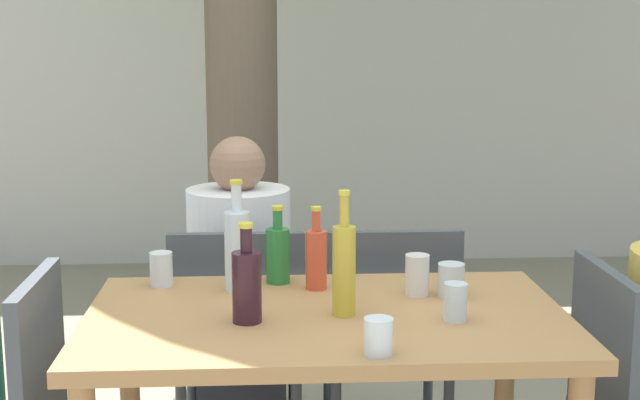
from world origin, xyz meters
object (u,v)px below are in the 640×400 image
at_px(oil_cruet_0, 344,267).
at_px(soda_bottle_4, 316,257).
at_px(drinking_glass_0, 161,269).
at_px(water_bottle_3, 237,248).
at_px(drinking_glass_3, 417,275).
at_px(wine_bottle_1, 247,284).
at_px(green_bottle_2, 278,253).
at_px(patio_chair_2, 239,338).
at_px(dining_table_front, 327,350).
at_px(drinking_glass_4, 451,280).
at_px(drinking_glass_2, 455,302).
at_px(drinking_glass_1, 378,336).
at_px(person_seated_2, 241,310).
at_px(patio_chair_3, 389,335).

bearing_deg(oil_cruet_0, soda_bottle_4, 103.10).
bearing_deg(soda_bottle_4, drinking_glass_0, 172.80).
bearing_deg(water_bottle_3, drinking_glass_3, -8.42).
relative_size(wine_bottle_1, green_bottle_2, 1.12).
xyz_separation_m(patio_chair_2, water_bottle_3, (0.01, -0.39, 0.41)).
distance_m(dining_table_front, drinking_glass_4, 0.41).
xyz_separation_m(drinking_glass_0, drinking_glass_2, (0.79, -0.37, -0.00)).
bearing_deg(drinking_glass_4, oil_cruet_0, -153.47).
bearing_deg(patio_chair_2, wine_bottle_1, 93.97).
distance_m(wine_bottle_1, drinking_glass_1, 0.40).
height_order(drinking_glass_2, drinking_glass_3, drinking_glass_3).
distance_m(patio_chair_2, green_bottle_2, 0.50).
height_order(person_seated_2, drinking_glass_0, person_seated_2).
height_order(patio_chair_2, green_bottle_2, green_bottle_2).
bearing_deg(water_bottle_3, drinking_glass_4, -8.43).
bearing_deg(patio_chair_3, drinking_glass_4, 102.30).
bearing_deg(patio_chair_3, wine_bottle_1, 55.76).
bearing_deg(patio_chair_3, person_seated_2, -24.41).
relative_size(oil_cruet_0, drinking_glass_4, 3.56).
bearing_deg(patio_chair_3, drinking_glass_2, 95.78).
distance_m(person_seated_2, drinking_glass_4, 0.99).
xyz_separation_m(wine_bottle_1, drinking_glass_0, (-0.26, 0.35, -0.05)).
xyz_separation_m(patio_chair_2, person_seated_2, (0.00, 0.23, 0.02)).
bearing_deg(soda_bottle_4, water_bottle_3, -178.68).
bearing_deg(person_seated_2, water_bottle_3, 91.27).
bearing_deg(drinking_glass_3, drinking_glass_4, -8.46).
relative_size(soda_bottle_4, drinking_glass_0, 2.41).
bearing_deg(person_seated_2, wine_bottle_1, 92.96).
bearing_deg(soda_bottle_4, drinking_glass_1, -78.38).
height_order(patio_chair_3, person_seated_2, person_seated_2).
relative_size(oil_cruet_0, drinking_glass_2, 3.36).
xyz_separation_m(drinking_glass_3, drinking_glass_4, (0.09, -0.01, -0.01)).
distance_m(patio_chair_2, wine_bottle_1, 0.78).
distance_m(water_bottle_3, drinking_glass_3, 0.52).
relative_size(dining_table_front, oil_cruet_0, 3.83).
bearing_deg(patio_chair_2, oil_cruet_0, 115.08).
xyz_separation_m(drinking_glass_2, drinking_glass_4, (0.03, 0.22, -0.00)).
bearing_deg(green_bottle_2, patio_chair_3, 39.53).
xyz_separation_m(patio_chair_3, drinking_glass_1, (-0.16, -0.94, 0.32)).
distance_m(wine_bottle_1, soda_bottle_4, 0.35).
bearing_deg(drinking_glass_3, water_bottle_3, 171.58).
relative_size(patio_chair_2, soda_bottle_4, 3.64).
relative_size(wine_bottle_1, soda_bottle_4, 1.07).
xyz_separation_m(drinking_glass_1, drinking_glass_4, (0.26, 0.46, 0.00)).
bearing_deg(drinking_glass_1, drinking_glass_4, 60.04).
relative_size(drinking_glass_0, drinking_glass_2, 1.02).
relative_size(patio_chair_3, green_bottle_2, 3.81).
distance_m(water_bottle_3, soda_bottle_4, 0.23).
relative_size(patio_chair_2, wine_bottle_1, 3.41).
height_order(person_seated_2, soda_bottle_4, person_seated_2).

